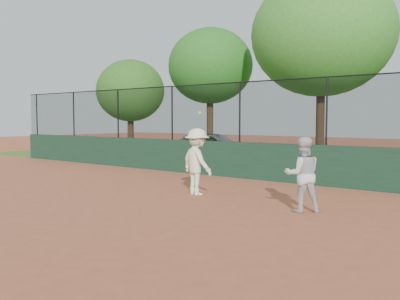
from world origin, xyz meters
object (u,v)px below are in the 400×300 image
Objects in this scene: player_second at (302,174)px; player_main at (197,162)px; tree_0 at (130,91)px; tree_2 at (322,34)px; parked_car at (213,148)px; tree_1 at (210,66)px.

player_second is 0.74× the size of player_main.
tree_0 is 0.66× the size of tree_2.
player_second is (7.18, -6.55, 0.07)m from parked_car.
player_second is at bearing -44.96° from tree_1.
player_main is at bearing -160.71° from parked_car.
player_second is at bearing -146.31° from parked_car.
tree_0 is (-14.67, 8.81, 2.76)m from player_second.
player_main is 0.27× the size of tree_2.
tree_0 is at bearing 59.28° from parked_car.
tree_1 is at bearing 176.40° from tree_2.
parked_car is 0.65× the size of tree_1.
tree_1 reaches higher than player_main.
tree_0 is at bearing -70.03° from player_second.
tree_0 reaches higher than player_main.
parked_car is 0.53× the size of tree_2.
tree_1 is (-6.57, 9.35, 3.79)m from player_main.
player_second is 0.24× the size of tree_1.
player_second is 3.10m from player_main.
parked_car is 6.57m from tree_2.
parked_car is 1.99× the size of player_main.
player_main reaches higher than player_second.
tree_2 is (3.63, 2.71, 4.76)m from parked_car.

